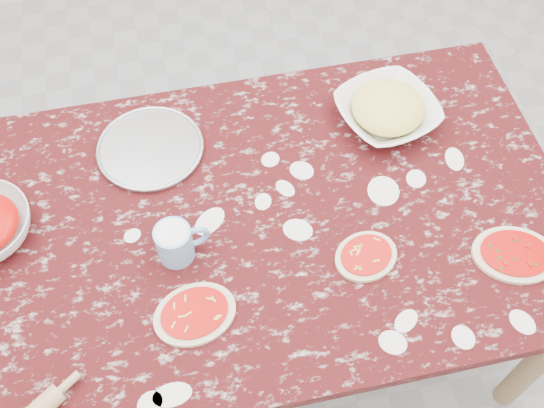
{
  "coord_description": "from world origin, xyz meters",
  "views": [
    {
      "loc": [
        -0.19,
        -0.9,
        2.21
      ],
      "look_at": [
        0.0,
        0.0,
        0.8
      ],
      "focal_mm": 42.66,
      "sensor_mm": 36.0,
      "label": 1
    }
  ],
  "objects_px": {
    "pizza_tray": "(150,149)",
    "cheese_bowl": "(387,112)",
    "flour_mug": "(176,242)",
    "worktable": "(272,230)"
  },
  "relations": [
    {
      "from": "worktable",
      "to": "pizza_tray",
      "type": "xyz_separation_m",
      "value": [
        -0.29,
        0.28,
        0.09
      ]
    },
    {
      "from": "pizza_tray",
      "to": "flour_mug",
      "type": "xyz_separation_m",
      "value": [
        0.03,
        -0.35,
        0.05
      ]
    },
    {
      "from": "pizza_tray",
      "to": "flour_mug",
      "type": "bearing_deg",
      "value": -84.5
    },
    {
      "from": "flour_mug",
      "to": "worktable",
      "type": "bearing_deg",
      "value": 14.24
    },
    {
      "from": "worktable",
      "to": "flour_mug",
      "type": "relative_size",
      "value": 11.5
    },
    {
      "from": "worktable",
      "to": "cheese_bowl",
      "type": "bearing_deg",
      "value": 32.53
    },
    {
      "from": "worktable",
      "to": "pizza_tray",
      "type": "bearing_deg",
      "value": 135.87
    },
    {
      "from": "cheese_bowl",
      "to": "flour_mug",
      "type": "distance_m",
      "value": 0.73
    },
    {
      "from": "pizza_tray",
      "to": "cheese_bowl",
      "type": "height_order",
      "value": "cheese_bowl"
    },
    {
      "from": "pizza_tray",
      "to": "cheese_bowl",
      "type": "xyz_separation_m",
      "value": [
        0.69,
        -0.03,
        0.03
      ]
    }
  ]
}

